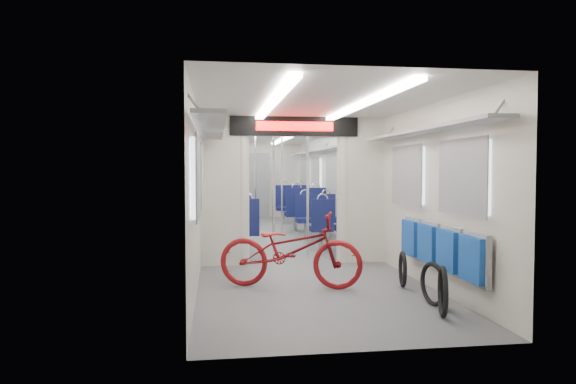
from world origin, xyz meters
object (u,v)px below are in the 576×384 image
object	(u,v)px
flip_bench	(439,247)
stanchion_far_right	(282,184)
seat_bay_near_right	(324,218)
stanchion_far_left	(255,184)
seat_bay_near_left	(231,219)
stanchion_near_left	(274,190)
bike_hoop_a	(443,294)
bike_hoop_b	(433,286)
bike_hoop_c	(403,271)
seat_bay_far_right	(299,204)
bicycle	(290,250)
stanchion_near_right	(308,189)
seat_bay_far_left	(226,205)

from	to	relation	value
flip_bench	stanchion_far_right	bearing A→B (deg)	100.36
seat_bay_near_right	stanchion_far_left	bearing A→B (deg)	127.57
seat_bay_near_left	stanchion_near_left	distance (m)	1.59
flip_bench	stanchion_far_right	distance (m)	6.03
bike_hoop_a	bike_hoop_b	world-z (taller)	bike_hoop_a
bike_hoop_c	seat_bay_near_left	distance (m)	4.11
bike_hoop_b	bike_hoop_c	world-z (taller)	bike_hoop_b
seat_bay_far_right	stanchion_far_right	xyz separation A→B (m)	(-0.66, -1.66, 0.58)
seat_bay_near_right	seat_bay_near_left	bearing A→B (deg)	-170.83
bicycle	stanchion_near_right	world-z (taller)	stanchion_near_right
seat_bay_near_left	stanchion_near_right	xyz separation A→B (m)	(1.26, -1.21, 0.61)
stanchion_far_left	bicycle	bearing A→B (deg)	-89.71
seat_bay_far_left	stanchion_near_left	bearing A→B (deg)	-82.71
seat_bay_far_left	seat_bay_far_right	bearing A→B (deg)	-11.67
stanchion_near_left	flip_bench	bearing A→B (deg)	-59.53
seat_bay_far_left	stanchion_far_right	world-z (taller)	stanchion_far_right
flip_bench	seat_bay_near_left	distance (m)	4.67
seat_bay_near_right	stanchion_near_left	size ratio (longest dim) A/B	0.84
bike_hoop_a	stanchion_far_left	distance (m)	7.02
bike_hoop_a	seat_bay_near_left	bearing A→B (deg)	111.85
seat_bay_far_left	bike_hoop_a	bearing A→B (deg)	-77.39
stanchion_near_left	seat_bay_far_left	bearing A→B (deg)	97.29
seat_bay_far_right	stanchion_near_right	xyz separation A→B (m)	(-0.61, -4.70, 0.58)
bike_hoop_c	seat_bay_far_left	distance (m)	7.70
seat_bay_near_left	stanchion_near_right	distance (m)	1.84
flip_bench	bicycle	bearing A→B (deg)	157.36
flip_bench	bike_hoop_c	distance (m)	0.70
bike_hoop_b	stanchion_far_left	xyz separation A→B (m)	(-1.43, 6.41, 0.93)
bicycle	stanchion_near_right	xyz separation A→B (m)	(0.62, 2.18, 0.68)
bike_hoop_c	seat_bay_far_left	world-z (taller)	seat_bay_far_left
flip_bench	stanchion_near_left	distance (m)	3.25
stanchion_far_left	bike_hoop_a	bearing A→B (deg)	-78.81
bicycle	stanchion_far_left	distance (m)	5.37
seat_bay_near_right	stanchion_far_right	xyz separation A→B (m)	(-0.66, 1.53, 0.63)
bike_hoop_c	seat_bay_far_right	xyz separation A→B (m)	(-0.18, 7.03, 0.37)
stanchion_near_left	stanchion_near_right	world-z (taller)	same
bike_hoop_b	seat_bay_far_right	size ratio (longest dim) A/B	0.21
stanchion_near_left	bicycle	bearing A→B (deg)	-90.71
stanchion_near_right	stanchion_near_left	bearing A→B (deg)	-169.69
stanchion_near_right	stanchion_far_right	size ratio (longest dim) A/B	1.00
bike_hoop_a	stanchion_near_left	xyz separation A→B (m)	(-1.30, 3.58, 0.91)
seat_bay_far_left	stanchion_far_right	size ratio (longest dim) A/B	0.94
seat_bay_near_right	seat_bay_far_left	xyz separation A→B (m)	(-1.87, 3.57, 0.03)
seat_bay_near_left	stanchion_near_left	world-z (taller)	stanchion_near_left
seat_bay_far_left	stanchion_near_left	xyz separation A→B (m)	(0.66, -5.19, 0.59)
stanchion_near_right	seat_bay_near_right	bearing A→B (deg)	67.84
flip_bench	seat_bay_far_left	bearing A→B (deg)	106.06
stanchion_near_right	stanchion_far_right	xyz separation A→B (m)	(-0.05, 3.04, 0.00)
seat_bay_far_left	stanchion_far_right	bearing A→B (deg)	-59.39
bicycle	seat_bay_far_left	xyz separation A→B (m)	(-0.64, 7.26, 0.08)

